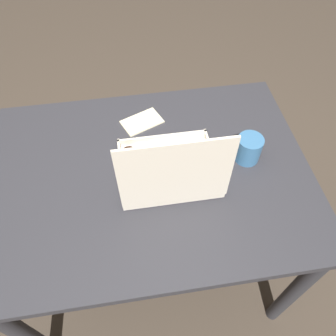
{
  "coord_description": "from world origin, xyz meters",
  "views": [
    {
      "loc": [
        0.04,
        0.67,
        1.68
      ],
      "look_at": [
        -0.06,
        0.0,
        0.78
      ],
      "focal_mm": 35.0,
      "sensor_mm": 36.0,
      "label": 1
    }
  ],
  "objects": [
    {
      "name": "ground_plane",
      "position": [
        0.0,
        0.0,
        0.0
      ],
      "size": [
        8.0,
        8.0,
        0.0
      ],
      "primitive_type": "plane",
      "color": "#42382D"
    },
    {
      "name": "dining_table",
      "position": [
        0.0,
        0.0,
        0.65
      ],
      "size": [
        1.12,
        0.83,
        0.76
      ],
      "color": "#2D2D33",
      "rests_on": "ground_plane"
    },
    {
      "name": "donut_box",
      "position": [
        -0.06,
        0.04,
        0.82
      ],
      "size": [
        0.33,
        0.28,
        0.3
      ],
      "color": "white",
      "rests_on": "dining_table"
    },
    {
      "name": "coffee_mug",
      "position": [
        -0.35,
        -0.01,
        0.81
      ],
      "size": [
        0.09,
        0.09,
        0.1
      ],
      "color": "teal",
      "rests_on": "dining_table"
    },
    {
      "name": "paper_napkin",
      "position": [
        0.0,
        -0.25,
        0.77
      ],
      "size": [
        0.18,
        0.15,
        0.01
      ],
      "color": "beige",
      "rests_on": "dining_table"
    }
  ]
}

